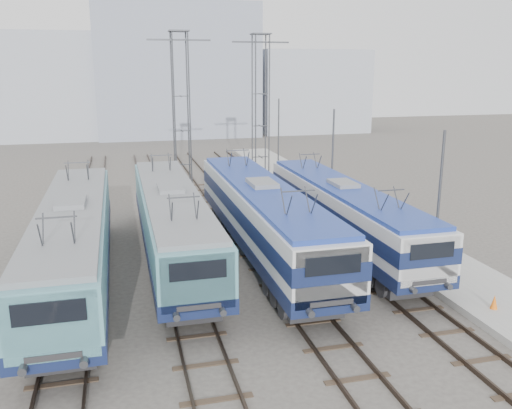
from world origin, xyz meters
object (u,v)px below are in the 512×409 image
object	(u,v)px
locomotive_far_left	(73,239)
catenary_tower_east	(261,105)
catenary_tower_west	(181,108)
mast_mid	(332,164)
safety_cone	(494,302)
locomotive_center_left	(172,220)
mast_rear	(278,141)
locomotive_far_right	(343,210)
locomotive_center_right	(263,214)
mast_front	(438,211)

from	to	relation	value
locomotive_far_left	catenary_tower_east	xyz separation A→B (m)	(13.25, 18.12, 4.36)
catenary_tower_west	mast_mid	xyz separation A→B (m)	(8.60, -8.00, -3.14)
catenary_tower_west	safety_cone	world-z (taller)	catenary_tower_west
catenary_tower_east	mast_mid	bearing A→B (deg)	-78.14
catenary_tower_west	safety_cone	bearing A→B (deg)	-68.02
locomotive_center_left	mast_mid	world-z (taller)	mast_mid
locomotive_center_left	catenary_tower_west	bearing A→B (deg)	80.87
locomotive_far_left	mast_rear	bearing A→B (deg)	52.66
locomotive_far_right	mast_mid	size ratio (longest dim) A/B	2.45
locomotive_far_left	locomotive_center_left	size ratio (longest dim) A/B	1.02
locomotive_center_right	locomotive_far_left	bearing A→B (deg)	-170.04
catenary_tower_west	safety_cone	xyz separation A→B (m)	(9.35, -23.17, -6.06)
locomotive_far_right	catenary_tower_east	xyz separation A→B (m)	(-0.25, 16.22, 4.45)
catenary_tower_east	safety_cone	bearing A→B (deg)	-83.54
locomotive_center_right	safety_cone	xyz separation A→B (m)	(7.10, -8.63, -1.80)
catenary_tower_west	safety_cone	size ratio (longest dim) A/B	21.02
locomotive_far_right	catenary_tower_east	world-z (taller)	catenary_tower_east
catenary_tower_east	safety_cone	world-z (taller)	catenary_tower_east
mast_rear	locomotive_center_right	bearing A→B (deg)	-108.91
catenary_tower_west	mast_front	size ratio (longest dim) A/B	1.71
locomotive_center_left	mast_rear	size ratio (longest dim) A/B	2.57
mast_mid	mast_front	bearing A→B (deg)	-90.00
locomotive_center_left	catenary_tower_east	world-z (taller)	catenary_tower_east
safety_cone	locomotive_far_right	bearing A→B (deg)	106.21
catenary_tower_east	mast_rear	size ratio (longest dim) A/B	1.71
mast_mid	mast_rear	bearing A→B (deg)	90.00
locomotive_center_left	mast_front	distance (m)	12.46
locomotive_far_right	mast_front	bearing A→B (deg)	-72.25
locomotive_center_right	catenary_tower_west	bearing A→B (deg)	98.80
safety_cone	locomotive_center_left	bearing A→B (deg)	141.68
locomotive_far_left	locomotive_far_right	xyz separation A→B (m)	(13.50, 1.90, -0.09)
locomotive_center_right	mast_front	size ratio (longest dim) A/B	2.67
locomotive_far_right	mast_front	xyz separation A→B (m)	(1.85, -5.78, 1.30)
locomotive_center_left	catenary_tower_west	distance (m)	14.85
locomotive_far_right	safety_cone	bearing A→B (deg)	-73.79
catenary_tower_west	catenary_tower_east	size ratio (longest dim) A/B	1.00
locomotive_far_right	safety_cone	world-z (taller)	locomotive_far_right
catenary_tower_west	mast_mid	distance (m)	12.16
locomotive_center_left	mast_mid	distance (m)	12.46
locomotive_center_left	catenary_tower_east	bearing A→B (deg)	61.33
locomotive_center_left	mast_rear	world-z (taller)	mast_rear
locomotive_far_left	catenary_tower_west	bearing A→B (deg)	67.28
locomotive_center_left	locomotive_far_right	world-z (taller)	locomotive_center_left
locomotive_far_left	locomotive_center_right	xyz separation A→B (m)	(9.00, 1.58, 0.10)
locomotive_center_right	mast_front	bearing A→B (deg)	-40.69
locomotive_far_right	safety_cone	distance (m)	9.46
locomotive_center_right	mast_rear	size ratio (longest dim) A/B	2.67
locomotive_center_left	safety_cone	size ratio (longest dim) A/B	31.50
locomotive_far_right	catenary_tower_east	distance (m)	16.82
locomotive_center_right	mast_mid	world-z (taller)	mast_mid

